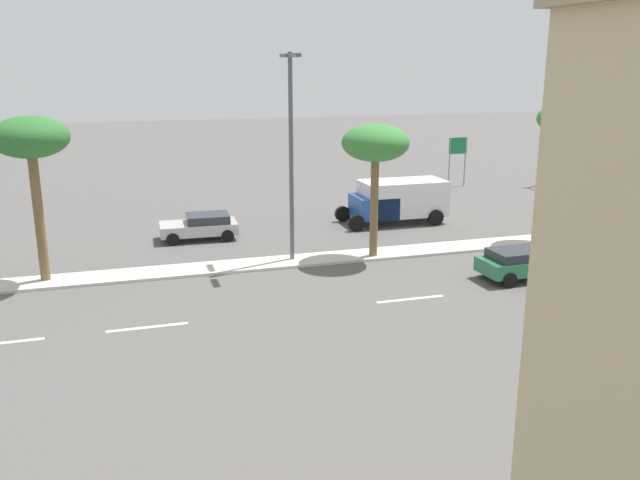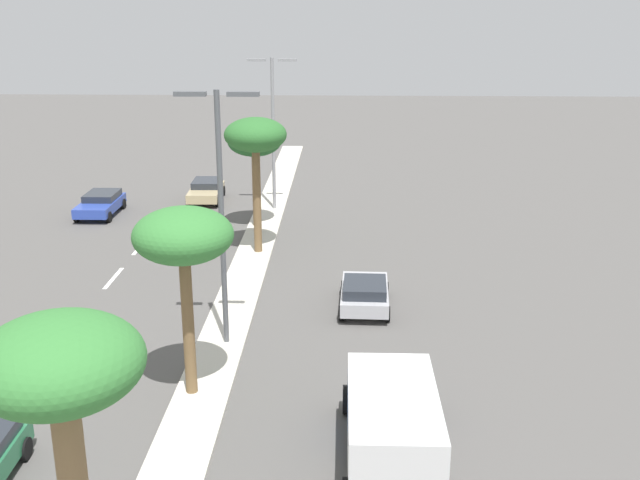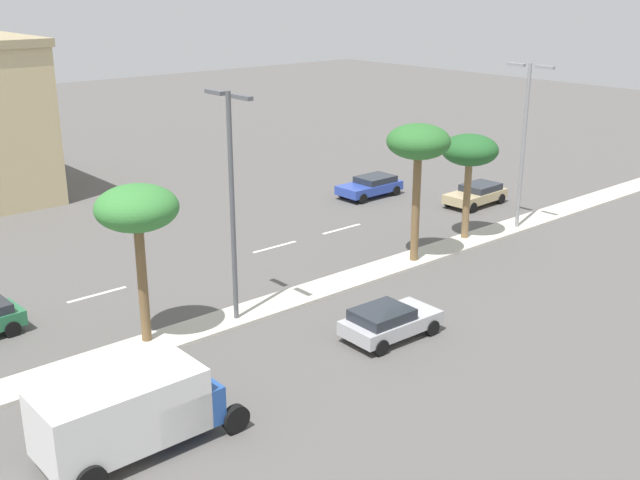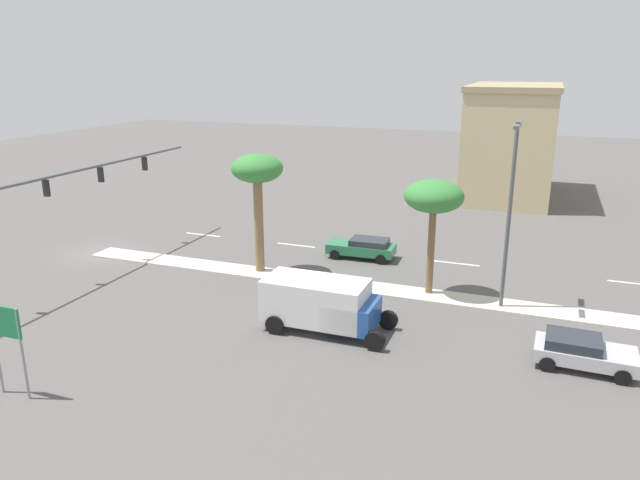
{
  "view_description": "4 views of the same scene",
  "coord_description": "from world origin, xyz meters",
  "px_view_note": "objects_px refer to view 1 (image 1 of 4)",
  "views": [
    {
      "loc": [
        -28.53,
        32.62,
        8.98
      ],
      "look_at": [
        -3.35,
        25.09,
        1.91
      ],
      "focal_mm": 37.31,
      "sensor_mm": 36.0,
      "label": 1
    },
    {
      "loc": [
        4.51,
        0.03,
        12.11
      ],
      "look_at": [
        3.63,
        27.77,
        3.36
      ],
      "focal_mm": 41.98,
      "sensor_mm": 36.0,
      "label": 2
    },
    {
      "loc": [
        24.49,
        9.04,
        13.26
      ],
      "look_at": [
        3.55,
        27.05,
        3.98
      ],
      "focal_mm": 43.26,
      "sensor_mm": 36.0,
      "label": 3
    },
    {
      "loc": [
        29.98,
        26.72,
        12.11
      ],
      "look_at": [
        2.09,
        16.2,
        3.18
      ],
      "focal_mm": 33.62,
      "sensor_mm": 36.0,
      "label": 4
    }
  ],
  "objects_px": {
    "palm_tree_trailing": "(567,126)",
    "street_lamp_left": "(291,141)",
    "sedan_silver_center": "(201,226)",
    "traffic_signal_gantry": "(617,132)",
    "palm_tree_far": "(375,145)",
    "box_truck": "(396,200)",
    "directional_road_sign": "(458,151)",
    "sedan_green_leading": "(526,262)",
    "palm_tree_near": "(30,141)"
  },
  "relations": [
    {
      "from": "palm_tree_trailing",
      "to": "box_truck",
      "type": "xyz_separation_m",
      "value": [
        6.2,
        6.35,
        -4.59
      ]
    },
    {
      "from": "palm_tree_near",
      "to": "sedan_silver_center",
      "type": "xyz_separation_m",
      "value": [
        5.23,
        -7.12,
        -5.2
      ]
    },
    {
      "from": "street_lamp_left",
      "to": "box_truck",
      "type": "xyz_separation_m",
      "value": [
        5.66,
        -7.56,
        -4.26
      ]
    },
    {
      "from": "directional_road_sign",
      "to": "palm_tree_far",
      "type": "distance_m",
      "value": 20.32
    },
    {
      "from": "traffic_signal_gantry",
      "to": "directional_road_sign",
      "type": "xyz_separation_m",
      "value": [
        7.78,
        7.26,
        -1.96
      ]
    },
    {
      "from": "traffic_signal_gantry",
      "to": "palm_tree_far",
      "type": "distance_m",
      "value": 21.42
    },
    {
      "from": "palm_tree_far",
      "to": "sedan_silver_center",
      "type": "xyz_separation_m",
      "value": [
        5.78,
        7.38,
        -4.6
      ]
    },
    {
      "from": "directional_road_sign",
      "to": "palm_tree_near",
      "type": "distance_m",
      "value": 31.25
    },
    {
      "from": "sedan_silver_center",
      "to": "box_truck",
      "type": "distance_m",
      "value": 11.16
    },
    {
      "from": "sedan_green_leading",
      "to": "box_truck",
      "type": "xyz_separation_m",
      "value": [
        10.95,
        1.39,
        0.62
      ]
    },
    {
      "from": "traffic_signal_gantry",
      "to": "sedan_silver_center",
      "type": "bearing_deg",
      "value": 94.44
    },
    {
      "from": "street_lamp_left",
      "to": "box_truck",
      "type": "height_order",
      "value": "street_lamp_left"
    },
    {
      "from": "traffic_signal_gantry",
      "to": "palm_tree_far",
      "type": "relative_size",
      "value": 3.54
    },
    {
      "from": "palm_tree_far",
      "to": "street_lamp_left",
      "type": "bearing_deg",
      "value": 81.74
    },
    {
      "from": "palm_tree_far",
      "to": "sedan_silver_center",
      "type": "distance_m",
      "value": 10.45
    },
    {
      "from": "traffic_signal_gantry",
      "to": "palm_tree_trailing",
      "type": "distance_m",
      "value": 12.65
    },
    {
      "from": "palm_tree_far",
      "to": "box_truck",
      "type": "height_order",
      "value": "palm_tree_far"
    },
    {
      "from": "street_lamp_left",
      "to": "sedan_silver_center",
      "type": "height_order",
      "value": "street_lamp_left"
    },
    {
      "from": "traffic_signal_gantry",
      "to": "sedan_silver_center",
      "type": "xyz_separation_m",
      "value": [
        -2.12,
        27.28,
        -3.85
      ]
    },
    {
      "from": "sedan_silver_center",
      "to": "palm_tree_trailing",
      "type": "bearing_deg",
      "value": -108.28
    },
    {
      "from": "traffic_signal_gantry",
      "to": "palm_tree_far",
      "type": "height_order",
      "value": "traffic_signal_gantry"
    },
    {
      "from": "palm_tree_near",
      "to": "sedan_green_leading",
      "type": "height_order",
      "value": "palm_tree_near"
    },
    {
      "from": "traffic_signal_gantry",
      "to": "sedan_green_leading",
      "type": "distance_m",
      "value": 19.81
    },
    {
      "from": "palm_tree_far",
      "to": "box_truck",
      "type": "distance_m",
      "value": 8.28
    },
    {
      "from": "palm_tree_trailing",
      "to": "sedan_green_leading",
      "type": "bearing_deg",
      "value": 133.73
    },
    {
      "from": "palm_tree_trailing",
      "to": "street_lamp_left",
      "type": "distance_m",
      "value": 13.92
    },
    {
      "from": "traffic_signal_gantry",
      "to": "palm_tree_trailing",
      "type": "relative_size",
      "value": 3.14
    },
    {
      "from": "sedan_green_leading",
      "to": "palm_tree_trailing",
      "type": "bearing_deg",
      "value": -46.27
    },
    {
      "from": "traffic_signal_gantry",
      "to": "palm_tree_trailing",
      "type": "xyz_separation_m",
      "value": [
        -7.89,
        9.8,
        1.36
      ]
    },
    {
      "from": "sedan_silver_center",
      "to": "traffic_signal_gantry",
      "type": "bearing_deg",
      "value": -85.56
    },
    {
      "from": "palm_tree_near",
      "to": "sedan_silver_center",
      "type": "height_order",
      "value": "palm_tree_near"
    },
    {
      "from": "palm_tree_trailing",
      "to": "directional_road_sign",
      "type": "bearing_deg",
      "value": -9.19
    },
    {
      "from": "palm_tree_trailing",
      "to": "palm_tree_far",
      "type": "distance_m",
      "value": 10.12
    },
    {
      "from": "traffic_signal_gantry",
      "to": "directional_road_sign",
      "type": "bearing_deg",
      "value": 43.05
    },
    {
      "from": "directional_road_sign",
      "to": "sedan_silver_center",
      "type": "xyz_separation_m",
      "value": [
        -9.89,
        20.02,
        -1.89
      ]
    },
    {
      "from": "sedan_green_leading",
      "to": "sedan_silver_center",
      "type": "distance_m",
      "value": 16.36
    },
    {
      "from": "palm_tree_far",
      "to": "box_truck",
      "type": "relative_size",
      "value": 1.02
    },
    {
      "from": "palm_tree_trailing",
      "to": "traffic_signal_gantry",
      "type": "bearing_deg",
      "value": -51.14
    },
    {
      "from": "directional_road_sign",
      "to": "palm_tree_near",
      "type": "relative_size",
      "value": 0.53
    },
    {
      "from": "directional_road_sign",
      "to": "sedan_green_leading",
      "type": "bearing_deg",
      "value": 159.84
    },
    {
      "from": "box_truck",
      "to": "sedan_green_leading",
      "type": "bearing_deg",
      "value": -172.77
    },
    {
      "from": "palm_tree_trailing",
      "to": "sedan_green_leading",
      "type": "distance_m",
      "value": 8.61
    },
    {
      "from": "palm_tree_trailing",
      "to": "sedan_green_leading",
      "type": "xyz_separation_m",
      "value": [
        -4.75,
        4.96,
        -5.2
      ]
    },
    {
      "from": "street_lamp_left",
      "to": "box_truck",
      "type": "bearing_deg",
      "value": -53.18
    },
    {
      "from": "sedan_silver_center",
      "to": "palm_tree_far",
      "type": "bearing_deg",
      "value": -128.08
    },
    {
      "from": "palm_tree_far",
      "to": "street_lamp_left",
      "type": "relative_size",
      "value": 0.66
    },
    {
      "from": "palm_tree_near",
      "to": "box_truck",
      "type": "distance_m",
      "value": 19.65
    },
    {
      "from": "palm_tree_near",
      "to": "sedan_silver_center",
      "type": "bearing_deg",
      "value": -53.73
    },
    {
      "from": "palm_tree_near",
      "to": "sedan_silver_center",
      "type": "distance_m",
      "value": 10.25
    },
    {
      "from": "sedan_silver_center",
      "to": "box_truck",
      "type": "height_order",
      "value": "box_truck"
    }
  ]
}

